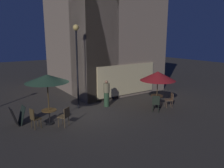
{
  "coord_description": "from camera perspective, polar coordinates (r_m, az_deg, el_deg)",
  "views": [
    {
      "loc": [
        -4.96,
        -10.1,
        4.16
      ],
      "look_at": [
        1.85,
        0.06,
        1.48
      ],
      "focal_mm": 34.59,
      "sensor_mm": 36.0,
      "label": 1
    }
  ],
  "objects": [
    {
      "name": "cafe_table_0",
      "position": [
        10.95,
        -16.24,
        -7.59
      ],
      "size": [
        0.71,
        0.71,
        0.72
      ],
      "color": "black",
      "rests_on": "ground"
    },
    {
      "name": "cafe_chair_3",
      "position": [
        12.35,
        11.54,
        -4.74
      ],
      "size": [
        0.57,
        0.57,
        0.98
      ],
      "rotation": [
        0.0,
        0.0,
        0.73
      ],
      "color": "black",
      "rests_on": "ground"
    },
    {
      "name": "patio_umbrella_0",
      "position": [
        10.5,
        -16.8,
        1.33
      ],
      "size": [
        2.03,
        2.03,
        2.45
      ],
      "color": "black",
      "rests_on": "ground"
    },
    {
      "name": "cafe_chair_0",
      "position": [
        10.59,
        -19.95,
        -8.16
      ],
      "size": [
        0.46,
        0.46,
        0.98
      ],
      "rotation": [
        0.0,
        0.0,
        0.22
      ],
      "color": "#4C3A20",
      "rests_on": "ground"
    },
    {
      "name": "ground_plane",
      "position": [
        12.0,
        -7.28,
        -8.03
      ],
      "size": [
        60.0,
        60.0,
        0.0
      ],
      "primitive_type": "plane",
      "color": "#39342D"
    },
    {
      "name": "cafe_chair_1",
      "position": [
        10.43,
        -12.33,
        -8.03
      ],
      "size": [
        0.6,
        0.6,
        0.94
      ],
      "rotation": [
        0.0,
        0.0,
        2.18
      ],
      "color": "brown",
      "rests_on": "ground"
    },
    {
      "name": "cafe_table_1",
      "position": [
        13.21,
        11.75,
        -3.8
      ],
      "size": [
        0.75,
        0.75,
        0.74
      ],
      "color": "black",
      "rests_on": "ground"
    },
    {
      "name": "cafe_chair_2",
      "position": [
        13.42,
        15.16,
        -3.76
      ],
      "size": [
        0.57,
        0.57,
        0.87
      ],
      "rotation": [
        0.0,
        0.0,
        2.58
      ],
      "color": "brown",
      "rests_on": "ground"
    },
    {
      "name": "cafe_building",
      "position": [
        16.56,
        -4.17,
        14.07
      ],
      "size": [
        6.89,
        8.05,
        9.34
      ],
      "color": "gray",
      "rests_on": "ground"
    },
    {
      "name": "menu_sandwich_board",
      "position": [
        11.38,
        -23.62,
        -7.72
      ],
      "size": [
        0.69,
        0.61,
        0.89
      ],
      "rotation": [
        0.0,
        0.0,
        0.1
      ],
      "color": "black",
      "rests_on": "ground"
    },
    {
      "name": "patio_umbrella_1",
      "position": [
        12.9,
        12.01,
        2.05
      ],
      "size": [
        2.08,
        2.08,
        2.19
      ],
      "color": "black",
      "rests_on": "ground"
    },
    {
      "name": "patron_standing_0",
      "position": [
        13.06,
        -1.46,
        -2.52
      ],
      "size": [
        0.38,
        0.38,
        1.63
      ],
      "rotation": [
        0.0,
        0.0,
        2.62
      ],
      "color": "#2E4D31",
      "rests_on": "ground"
    },
    {
      "name": "street_lamp_near_corner",
      "position": [
        12.41,
        -9.31,
        8.62
      ],
      "size": [
        0.34,
        0.34,
        4.83
      ],
      "color": "black",
      "rests_on": "ground"
    }
  ]
}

